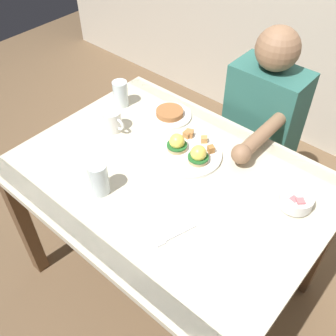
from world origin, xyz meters
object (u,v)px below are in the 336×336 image
(water_glass_near, at_px, (99,180))
(eggs_benedict_plate, at_px, (189,152))
(diner_person, at_px, (259,127))
(coffee_mug, at_px, (113,120))
(water_glass_far, at_px, (121,95))
(fork, at_px, (173,236))
(fruit_bowl, at_px, (296,201))
(dining_table, at_px, (169,194))
(side_plate, at_px, (170,114))

(water_glass_near, bearing_deg, eggs_benedict_plate, 70.90)
(diner_person, bearing_deg, coffee_mug, -128.25)
(water_glass_far, bearing_deg, eggs_benedict_plate, -9.00)
(water_glass_near, bearing_deg, fork, 3.24)
(diner_person, bearing_deg, fork, -80.11)
(coffee_mug, bearing_deg, eggs_benedict_plate, 12.90)
(fruit_bowl, relative_size, fork, 0.78)
(dining_table, distance_m, eggs_benedict_plate, 0.19)
(dining_table, bearing_deg, side_plate, 130.51)
(coffee_mug, relative_size, water_glass_near, 0.84)
(water_glass_far, bearing_deg, fruit_bowl, -2.16)
(water_glass_near, bearing_deg, dining_table, 57.75)
(water_glass_near, xyz_separation_m, diner_person, (0.20, 0.83, -0.15))
(dining_table, relative_size, coffee_mug, 10.79)
(fork, height_order, diner_person, diner_person)
(dining_table, distance_m, coffee_mug, 0.41)
(fruit_bowl, height_order, fork, fruit_bowl)
(eggs_benedict_plate, relative_size, side_plate, 1.35)
(fruit_bowl, relative_size, water_glass_near, 0.91)
(eggs_benedict_plate, bearing_deg, coffee_mug, -167.10)
(eggs_benedict_plate, bearing_deg, dining_table, -83.36)
(dining_table, bearing_deg, coffee_mug, 171.29)
(eggs_benedict_plate, bearing_deg, side_plate, 146.82)
(dining_table, height_order, eggs_benedict_plate, eggs_benedict_plate)
(coffee_mug, bearing_deg, water_glass_far, 125.26)
(water_glass_far, relative_size, side_plate, 0.62)
(fruit_bowl, distance_m, side_plate, 0.70)
(eggs_benedict_plate, distance_m, coffee_mug, 0.37)
(fruit_bowl, bearing_deg, diner_person, 132.27)
(coffee_mug, xyz_separation_m, fork, (0.57, -0.26, -0.05))
(fruit_bowl, relative_size, coffee_mug, 1.08)
(dining_table, bearing_deg, fork, -46.52)
(water_glass_far, bearing_deg, fork, -31.70)
(eggs_benedict_plate, bearing_deg, water_glass_far, 171.00)
(dining_table, xyz_separation_m, water_glass_near, (-0.14, -0.23, 0.16))
(coffee_mug, bearing_deg, diner_person, 51.75)
(coffee_mug, relative_size, side_plate, 0.56)
(diner_person, bearing_deg, fruit_bowl, -47.73)
(coffee_mug, height_order, diner_person, diner_person)
(coffee_mug, bearing_deg, water_glass_near, -50.82)
(water_glass_near, bearing_deg, fruit_bowl, 34.78)
(fork, xyz_separation_m, diner_person, (-0.14, 0.81, -0.09))
(coffee_mug, relative_size, diner_person, 0.10)
(eggs_benedict_plate, height_order, fruit_bowl, eggs_benedict_plate)
(dining_table, height_order, fruit_bowl, fruit_bowl)
(fork, bearing_deg, dining_table, 133.48)
(water_glass_near, relative_size, side_plate, 0.66)
(diner_person, bearing_deg, water_glass_near, -103.45)
(dining_table, distance_m, water_glass_far, 0.55)
(water_glass_far, bearing_deg, diner_person, 35.75)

